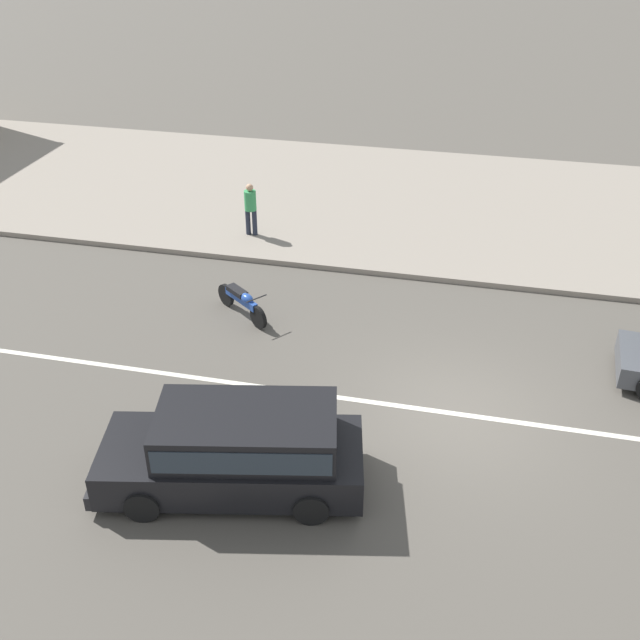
# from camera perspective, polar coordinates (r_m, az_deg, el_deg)

# --- Properties ---
(ground_plane) EXTENTS (160.00, 160.00, 0.00)m
(ground_plane) POSITION_cam_1_polar(r_m,az_deg,el_deg) (15.32, 10.27, -7.05)
(ground_plane) COLOR #544F47
(lane_centre_stripe) EXTENTS (50.40, 0.14, 0.01)m
(lane_centre_stripe) POSITION_cam_1_polar(r_m,az_deg,el_deg) (15.32, 10.27, -7.04)
(lane_centre_stripe) COLOR silver
(lane_centre_stripe) RESTS_ON ground
(kerb_strip) EXTENTS (68.00, 10.00, 0.15)m
(kerb_strip) POSITION_cam_1_polar(r_m,az_deg,el_deg) (24.38, 12.04, 8.26)
(kerb_strip) COLOR gray
(kerb_strip) RESTS_ON ground
(minivan_black_2) EXTENTS (4.90, 2.68, 1.56)m
(minivan_black_2) POSITION_cam_1_polar(r_m,az_deg,el_deg) (13.11, -6.25, -9.60)
(minivan_black_2) COLOR black
(minivan_black_2) RESTS_ON ground
(motorcycle_1) EXTENTS (1.60, 1.27, 0.80)m
(motorcycle_1) POSITION_cam_1_polar(r_m,az_deg,el_deg) (18.06, -5.97, 1.45)
(motorcycle_1) COLOR black
(motorcycle_1) RESTS_ON ground
(pedestrian_mid_kerb) EXTENTS (0.34, 0.34, 1.55)m
(pedestrian_mid_kerb) POSITION_cam_1_polar(r_m,az_deg,el_deg) (21.70, -5.32, 8.67)
(pedestrian_mid_kerb) COLOR #232838
(pedestrian_mid_kerb) RESTS_ON kerb_strip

